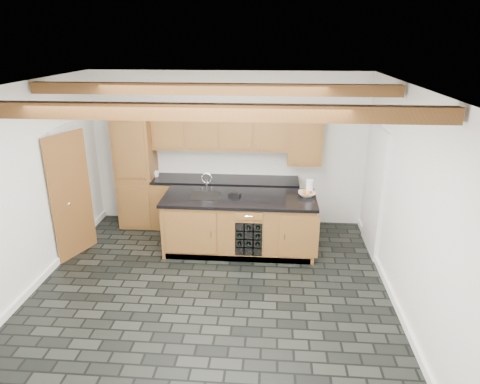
% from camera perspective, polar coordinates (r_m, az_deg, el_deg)
% --- Properties ---
extents(ground, '(5.00, 5.00, 0.00)m').
position_cam_1_polar(ground, '(6.15, -3.94, -13.04)').
color(ground, black).
rests_on(ground, ground).
extents(room_shell, '(5.01, 5.00, 5.00)m').
position_cam_1_polar(room_shell, '(5.98, -4.37, 2.20)').
color(room_shell, white).
rests_on(room_shell, ground).
extents(back_cabinetry, '(3.65, 0.62, 2.20)m').
position_cam_1_polar(back_cabinetry, '(7.79, -4.50, 2.26)').
color(back_cabinetry, olive).
rests_on(back_cabinetry, ground).
extents(island, '(2.48, 0.96, 0.93)m').
position_cam_1_polar(island, '(7.02, -0.04, -4.25)').
color(island, olive).
rests_on(island, ground).
extents(faucet, '(0.45, 0.40, 0.34)m').
position_cam_1_polar(faucet, '(6.94, -4.60, -0.16)').
color(faucet, black).
rests_on(faucet, island).
extents(kitchen_scale, '(0.21, 0.15, 0.06)m').
position_cam_1_polar(kitchen_scale, '(6.89, -0.74, -0.29)').
color(kitchen_scale, black).
rests_on(kitchen_scale, island).
extents(fruit_bowl, '(0.28, 0.28, 0.07)m').
position_cam_1_polar(fruit_bowl, '(6.96, 8.89, -0.26)').
color(fruit_bowl, beige).
rests_on(fruit_bowl, island).
extents(fruit_cluster, '(0.16, 0.17, 0.07)m').
position_cam_1_polar(fruit_cluster, '(6.95, 8.90, 0.02)').
color(fruit_cluster, red).
rests_on(fruit_cluster, fruit_bowl).
extents(paper_towel, '(0.11, 0.11, 0.26)m').
position_cam_1_polar(paper_towel, '(6.96, 9.24, 0.57)').
color(paper_towel, white).
rests_on(paper_towel, island).
extents(mug, '(0.14, 0.14, 0.11)m').
position_cam_1_polar(mug, '(7.97, -11.11, 2.37)').
color(mug, white).
rests_on(mug, back_cabinetry).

